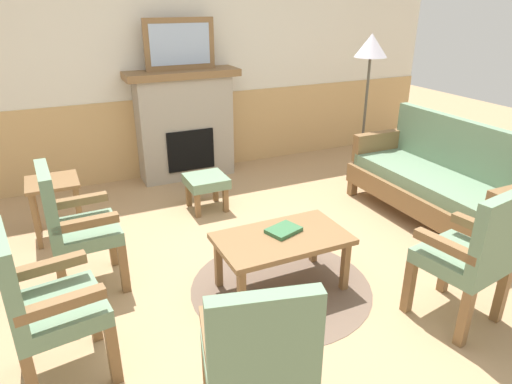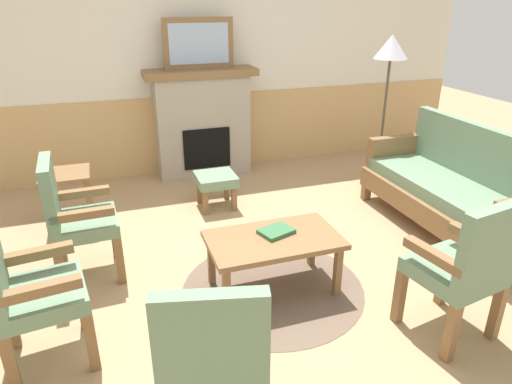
{
  "view_description": "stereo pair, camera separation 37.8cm",
  "coord_description": "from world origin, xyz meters",
  "px_view_note": "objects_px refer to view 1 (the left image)",
  "views": [
    {
      "loc": [
        -1.47,
        -2.8,
        2.04
      ],
      "look_at": [
        0.0,
        0.35,
        0.55
      ],
      "focal_mm": 31.99,
      "sensor_mm": 36.0,
      "label": 1
    },
    {
      "loc": [
        -1.12,
        -2.94,
        2.04
      ],
      "look_at": [
        0.0,
        0.35,
        0.55
      ],
      "focal_mm": 31.99,
      "sensor_mm": 36.0,
      "label": 2
    }
  ],
  "objects_px": {
    "footstool": "(206,183)",
    "armchair_by_window_left": "(42,301)",
    "coffee_table": "(282,243)",
    "fireplace": "(185,124)",
    "couch": "(437,182)",
    "armchair_front_left": "(258,359)",
    "floor_lamp_by_couch": "(370,55)",
    "framed_picture": "(180,44)",
    "side_table": "(54,192)",
    "armchair_near_fireplace": "(72,224)",
    "armchair_front_center": "(473,252)",
    "book_on_table": "(284,230)"
  },
  "relations": [
    {
      "from": "framed_picture",
      "to": "fireplace",
      "type": "bearing_deg",
      "value": -90.0
    },
    {
      "from": "couch",
      "to": "footstool",
      "type": "bearing_deg",
      "value": 148.81
    },
    {
      "from": "armchair_by_window_left",
      "to": "side_table",
      "type": "xyz_separation_m",
      "value": [
        0.13,
        1.84,
        -0.1
      ]
    },
    {
      "from": "coffee_table",
      "to": "armchair_front_left",
      "type": "distance_m",
      "value": 1.35
    },
    {
      "from": "couch",
      "to": "armchair_near_fireplace",
      "type": "distance_m",
      "value": 3.29
    },
    {
      "from": "footstool",
      "to": "armchair_by_window_left",
      "type": "bearing_deg",
      "value": -130.59
    },
    {
      "from": "couch",
      "to": "armchair_by_window_left",
      "type": "xyz_separation_m",
      "value": [
        -3.51,
        -0.64,
        0.14
      ]
    },
    {
      "from": "coffee_table",
      "to": "armchair_by_window_left",
      "type": "relative_size",
      "value": 0.98
    },
    {
      "from": "fireplace",
      "to": "side_table",
      "type": "height_order",
      "value": "fireplace"
    },
    {
      "from": "footstool",
      "to": "armchair_by_window_left",
      "type": "distance_m",
      "value": 2.41
    },
    {
      "from": "fireplace",
      "to": "side_table",
      "type": "relative_size",
      "value": 2.36
    },
    {
      "from": "fireplace",
      "to": "footstool",
      "type": "bearing_deg",
      "value": -95.87
    },
    {
      "from": "framed_picture",
      "to": "side_table",
      "type": "xyz_separation_m",
      "value": [
        -1.53,
        -1.0,
        -1.13
      ]
    },
    {
      "from": "couch",
      "to": "book_on_table",
      "type": "bearing_deg",
      "value": -169.66
    },
    {
      "from": "coffee_table",
      "to": "side_table",
      "type": "distance_m",
      "value": 2.16
    },
    {
      "from": "fireplace",
      "to": "armchair_by_window_left",
      "type": "height_order",
      "value": "fireplace"
    },
    {
      "from": "footstool",
      "to": "armchair_near_fireplace",
      "type": "xyz_separation_m",
      "value": [
        -1.33,
        -0.92,
        0.25
      ]
    },
    {
      "from": "book_on_table",
      "to": "floor_lamp_by_couch",
      "type": "xyz_separation_m",
      "value": [
        1.9,
        1.57,
        1.0
      ]
    },
    {
      "from": "fireplace",
      "to": "armchair_by_window_left",
      "type": "bearing_deg",
      "value": -120.42
    },
    {
      "from": "coffee_table",
      "to": "footstool",
      "type": "bearing_deg",
      "value": 91.42
    },
    {
      "from": "book_on_table",
      "to": "armchair_by_window_left",
      "type": "bearing_deg",
      "value": -169.58
    },
    {
      "from": "footstool",
      "to": "side_table",
      "type": "xyz_separation_m",
      "value": [
        -1.42,
        0.02,
        0.15
      ]
    },
    {
      "from": "framed_picture",
      "to": "armchair_front_center",
      "type": "distance_m",
      "value": 3.7
    },
    {
      "from": "armchair_near_fireplace",
      "to": "fireplace",
      "type": "bearing_deg",
      "value": 53.5
    },
    {
      "from": "footstool",
      "to": "floor_lamp_by_couch",
      "type": "distance_m",
      "value": 2.3
    },
    {
      "from": "fireplace",
      "to": "armchair_near_fireplace",
      "type": "bearing_deg",
      "value": -126.5
    },
    {
      "from": "fireplace",
      "to": "coffee_table",
      "type": "height_order",
      "value": "fireplace"
    },
    {
      "from": "fireplace",
      "to": "armchair_front_center",
      "type": "height_order",
      "value": "fireplace"
    },
    {
      "from": "couch",
      "to": "side_table",
      "type": "height_order",
      "value": "couch"
    },
    {
      "from": "framed_picture",
      "to": "floor_lamp_by_couch",
      "type": "xyz_separation_m",
      "value": [
        1.88,
        -0.96,
        -0.11
      ]
    },
    {
      "from": "coffee_table",
      "to": "armchair_near_fireplace",
      "type": "height_order",
      "value": "armchair_near_fireplace"
    },
    {
      "from": "book_on_table",
      "to": "floor_lamp_by_couch",
      "type": "bearing_deg",
      "value": 39.51
    },
    {
      "from": "fireplace",
      "to": "floor_lamp_by_couch",
      "type": "bearing_deg",
      "value": -27.12
    },
    {
      "from": "fireplace",
      "to": "coffee_table",
      "type": "relative_size",
      "value": 1.35
    },
    {
      "from": "couch",
      "to": "armchair_front_left",
      "type": "bearing_deg",
      "value": -149.95
    },
    {
      "from": "footstool",
      "to": "floor_lamp_by_couch",
      "type": "height_order",
      "value": "floor_lamp_by_couch"
    },
    {
      "from": "armchair_by_window_left",
      "to": "armchair_front_center",
      "type": "xyz_separation_m",
      "value": [
        2.52,
        -0.62,
        0.0
      ]
    },
    {
      "from": "coffee_table",
      "to": "armchair_front_center",
      "type": "xyz_separation_m",
      "value": [
        0.92,
        -0.86,
        0.15
      ]
    },
    {
      "from": "coffee_table",
      "to": "book_on_table",
      "type": "height_order",
      "value": "book_on_table"
    },
    {
      "from": "coffee_table",
      "to": "fireplace",
      "type": "bearing_deg",
      "value": 88.55
    },
    {
      "from": "armchair_by_window_left",
      "to": "armchair_front_center",
      "type": "relative_size",
      "value": 1.0
    },
    {
      "from": "fireplace",
      "to": "coffee_table",
      "type": "xyz_separation_m",
      "value": [
        -0.07,
        -2.59,
        -0.27
      ]
    },
    {
      "from": "armchair_front_left",
      "to": "armchair_front_center",
      "type": "height_order",
      "value": "same"
    },
    {
      "from": "couch",
      "to": "book_on_table",
      "type": "distance_m",
      "value": 1.9
    },
    {
      "from": "armchair_near_fireplace",
      "to": "armchair_by_window_left",
      "type": "height_order",
      "value": "same"
    },
    {
      "from": "footstool",
      "to": "floor_lamp_by_couch",
      "type": "bearing_deg",
      "value": 1.49
    },
    {
      "from": "armchair_by_window_left",
      "to": "armchair_front_left",
      "type": "height_order",
      "value": "same"
    },
    {
      "from": "footstool",
      "to": "armchair_by_window_left",
      "type": "xyz_separation_m",
      "value": [
        -1.56,
        -1.82,
        0.25
      ]
    },
    {
      "from": "couch",
      "to": "armchair_front_center",
      "type": "xyz_separation_m",
      "value": [
        -0.98,
        -1.26,
        0.14
      ]
    },
    {
      "from": "coffee_table",
      "to": "armchair_by_window_left",
      "type": "bearing_deg",
      "value": -171.2
    }
  ]
}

